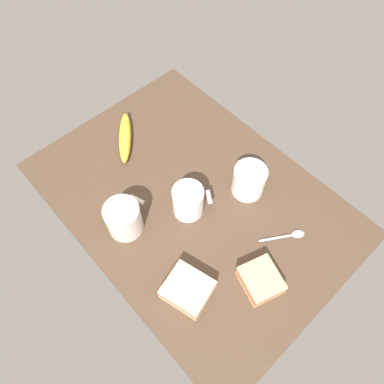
% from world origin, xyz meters
% --- Properties ---
extents(tabletop, '(0.90, 0.64, 0.02)m').
position_xyz_m(tabletop, '(0.00, 0.00, 0.01)').
color(tabletop, '#4C3828').
rests_on(tabletop, ground).
extents(coffee_mug_black, '(0.09, 0.11, 0.10)m').
position_xyz_m(coffee_mug_black, '(-0.02, 0.03, 0.07)').
color(coffee_mug_black, white).
rests_on(coffee_mug_black, tabletop).
extents(coffee_mug_milky, '(0.10, 0.12, 0.10)m').
position_xyz_m(coffee_mug_milky, '(0.05, 0.20, 0.07)').
color(coffee_mug_milky, silver).
rests_on(coffee_mug_milky, tabletop).
extents(coffee_mug_spare, '(0.11, 0.10, 0.09)m').
position_xyz_m(coffee_mug_spare, '(-0.09, -0.14, 0.07)').
color(coffee_mug_spare, white).
rests_on(coffee_mug_spare, tabletop).
extents(sandwich_main, '(0.12, 0.11, 0.04)m').
position_xyz_m(sandwich_main, '(-0.30, 0.04, 0.04)').
color(sandwich_main, '#DBB77A').
rests_on(sandwich_main, tabletop).
extents(sandwich_side, '(0.13, 0.12, 0.04)m').
position_xyz_m(sandwich_side, '(-0.20, 0.19, 0.04)').
color(sandwich_side, beige).
rests_on(sandwich_side, tabletop).
extents(banana, '(0.18, 0.15, 0.04)m').
position_xyz_m(banana, '(0.30, 0.01, 0.04)').
color(banana, yellow).
rests_on(banana, tabletop).
extents(spoon, '(0.08, 0.12, 0.01)m').
position_xyz_m(spoon, '(-0.27, -0.11, 0.02)').
color(spoon, silver).
rests_on(spoon, tabletop).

